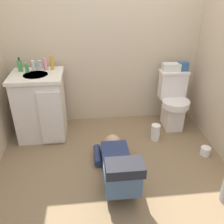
# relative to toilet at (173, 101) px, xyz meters

# --- Properties ---
(ground_plane) EXTENTS (2.97, 2.93, 0.04)m
(ground_plane) POSITION_rel_toilet_xyz_m (-0.88, -0.67, -0.39)
(ground_plane) COLOR olive
(wall_back) EXTENTS (2.63, 0.08, 2.40)m
(wall_back) POSITION_rel_toilet_xyz_m (-0.88, 0.33, 0.83)
(wall_back) COLOR #C8B494
(wall_back) RESTS_ON ground_plane
(toilet) EXTENTS (0.36, 0.46, 0.75)m
(toilet) POSITION_rel_toilet_xyz_m (0.00, 0.00, 0.00)
(toilet) COLOR silver
(toilet) RESTS_ON ground_plane
(vanity_cabinet) EXTENTS (0.60, 0.53, 0.82)m
(vanity_cabinet) POSITION_rel_toilet_xyz_m (-1.69, -0.05, 0.05)
(vanity_cabinet) COLOR silver
(vanity_cabinet) RESTS_ON ground_plane
(faucet) EXTENTS (0.02, 0.02, 0.10)m
(faucet) POSITION_rel_toilet_xyz_m (-1.69, 0.10, 0.50)
(faucet) COLOR silver
(faucet) RESTS_ON vanity_cabinet
(person_plumber) EXTENTS (0.39, 1.06, 0.52)m
(person_plumber) POSITION_rel_toilet_xyz_m (-0.85, -0.97, -0.19)
(person_plumber) COLOR navy
(person_plumber) RESTS_ON ground_plane
(tissue_box) EXTENTS (0.22, 0.11, 0.10)m
(tissue_box) POSITION_rel_toilet_xyz_m (-0.04, 0.09, 0.43)
(tissue_box) COLOR silver
(tissue_box) RESTS_ON toilet
(toiletry_bag) EXTENTS (0.12, 0.09, 0.11)m
(toiletry_bag) POSITION_rel_toilet_xyz_m (0.11, 0.09, 0.44)
(toiletry_bag) COLOR #33598C
(toiletry_bag) RESTS_ON toilet
(soap_dispenser) EXTENTS (0.06, 0.06, 0.17)m
(soap_dispenser) POSITION_rel_toilet_xyz_m (-1.88, 0.08, 0.52)
(soap_dispenser) COLOR #45914E
(soap_dispenser) RESTS_ON vanity_cabinet
(bottle_green) EXTENTS (0.04, 0.04, 0.11)m
(bottle_green) POSITION_rel_toilet_xyz_m (-1.80, 0.03, 0.51)
(bottle_green) COLOR #4D9953
(bottle_green) RESTS_ON vanity_cabinet
(bottle_white) EXTENTS (0.04, 0.04, 0.12)m
(bottle_white) POSITION_rel_toilet_xyz_m (-1.74, 0.09, 0.51)
(bottle_white) COLOR white
(bottle_white) RESTS_ON vanity_cabinet
(bottle_clear) EXTENTS (0.04, 0.04, 0.11)m
(bottle_clear) POSITION_rel_toilet_xyz_m (-1.65, 0.11, 0.51)
(bottle_clear) COLOR silver
(bottle_clear) RESTS_ON vanity_cabinet
(bottle_pink) EXTENTS (0.05, 0.05, 0.15)m
(bottle_pink) POSITION_rel_toilet_xyz_m (-1.60, 0.09, 0.53)
(bottle_pink) COLOR pink
(bottle_pink) RESTS_ON vanity_cabinet
(bottle_amber) EXTENTS (0.04, 0.04, 0.17)m
(bottle_amber) POSITION_rel_toilet_xyz_m (-1.52, 0.10, 0.54)
(bottle_amber) COLOR gold
(bottle_amber) RESTS_ON vanity_cabinet
(paper_towel_roll) EXTENTS (0.11, 0.11, 0.21)m
(paper_towel_roll) POSITION_rel_toilet_xyz_m (-0.30, -0.32, -0.26)
(paper_towel_roll) COLOR white
(paper_towel_roll) RESTS_ON ground_plane
(toilet_paper_roll) EXTENTS (0.11, 0.11, 0.10)m
(toilet_paper_roll) POSITION_rel_toilet_xyz_m (0.19, -0.68, -0.32)
(toilet_paper_roll) COLOR white
(toilet_paper_roll) RESTS_ON ground_plane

